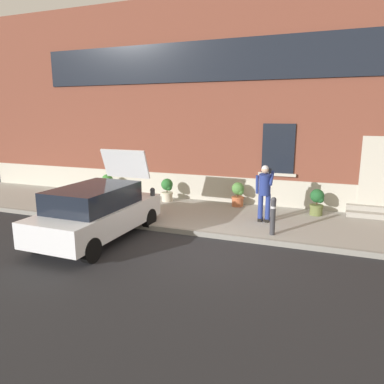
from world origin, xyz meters
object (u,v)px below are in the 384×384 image
at_px(person_on_phone, 265,190).
at_px(planter_charcoal, 108,184).
at_px(bollard_near_person, 273,215).
at_px(planter_terracotta, 238,194).
at_px(planter_cream, 167,189).
at_px(hatchback_car_white, 97,211).
at_px(bollard_far_left, 153,203).
at_px(planter_olive, 317,201).

bearing_deg(person_on_phone, planter_charcoal, 168.35).
bearing_deg(bollard_near_person, person_on_phone, 111.57).
distance_m(person_on_phone, planter_terracotta, 2.11).
height_order(planter_cream, planter_terracotta, same).
bearing_deg(planter_cream, planter_charcoal, 178.60).
relative_size(hatchback_car_white, bollard_far_left, 3.91).
bearing_deg(hatchback_car_white, bollard_far_left, 63.85).
bearing_deg(planter_cream, person_on_phone, -20.34).
bearing_deg(planter_olive, planter_charcoal, 179.36).
bearing_deg(bollard_near_person, planter_olive, 67.59).
bearing_deg(planter_terracotta, hatchback_car_white, -122.41).
xyz_separation_m(hatchback_car_white, bollard_near_person, (4.43, 1.67, -0.09)).
bearing_deg(person_on_phone, planter_terracotta, 127.45).
height_order(person_on_phone, planter_charcoal, person_on_phone).
distance_m(person_on_phone, planter_cream, 4.16).
xyz_separation_m(bollard_near_person, planter_terracotta, (-1.63, 2.74, -0.11)).
height_order(planter_terracotta, planter_olive, same).
relative_size(planter_cream, planter_olive, 1.00).
height_order(bollard_near_person, planter_olive, bollard_near_person).
height_order(bollard_near_person, planter_charcoal, bollard_near_person).
relative_size(planter_charcoal, planter_cream, 1.00).
relative_size(planter_charcoal, planter_olive, 1.00).
height_order(planter_charcoal, planter_cream, same).
xyz_separation_m(bollard_far_left, person_on_phone, (3.18, 1.09, 0.44)).
bearing_deg(person_on_phone, bollard_near_person, -67.16).
distance_m(hatchback_car_white, bollard_near_person, 4.73).
height_order(bollard_far_left, planter_charcoal, bollard_far_left).
distance_m(hatchback_car_white, person_on_phone, 4.87).
bearing_deg(hatchback_car_white, planter_terracotta, 57.59).
xyz_separation_m(bollard_far_left, planter_charcoal, (-3.36, 2.59, -0.11)).
height_order(bollard_near_person, planter_cream, bollard_near_person).
bearing_deg(bollard_far_left, bollard_near_person, 0.00).
xyz_separation_m(bollard_near_person, planter_cream, (-4.30, 2.53, -0.11)).
bearing_deg(person_on_phone, planter_olive, 45.16).
bearing_deg(planter_cream, hatchback_car_white, -91.75).
height_order(bollard_near_person, planter_terracotta, bollard_near_person).
xyz_separation_m(person_on_phone, planter_charcoal, (-6.53, 1.50, -0.54)).
height_order(hatchback_car_white, planter_charcoal, hatchback_car_white).
distance_m(person_on_phone, planter_olive, 2.11).
relative_size(hatchback_car_white, planter_terracotta, 4.75).
relative_size(hatchback_car_white, planter_olive, 4.75).
relative_size(planter_terracotta, planter_olive, 1.00).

